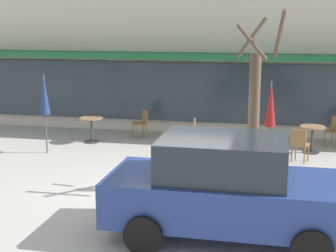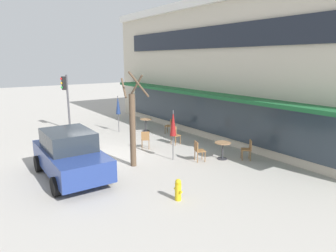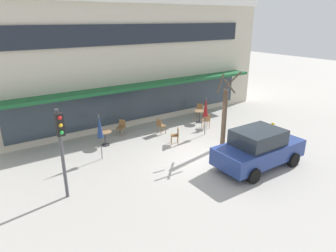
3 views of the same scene
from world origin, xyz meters
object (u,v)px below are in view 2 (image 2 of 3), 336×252
cafe_table_near_wall (223,148)px  patio_umbrella_cream_folded (173,124)px  cafe_chair_2 (170,125)px  cafe_table_streetside (146,123)px  cafe_chair_1 (248,148)px  traffic_light_pole (66,93)px  cafe_chair_4 (198,150)px  street_tree (133,126)px  fire_hydrant (178,190)px  cafe_chair_3 (175,134)px  parked_sedan (70,154)px  patio_umbrella_green_folded (118,105)px  cafe_chair_0 (145,138)px

cafe_table_near_wall → patio_umbrella_cream_folded: patio_umbrella_cream_folded is taller
cafe_chair_2 → cafe_table_streetside: bearing=-148.0°
cafe_chair_1 → traffic_light_pole: 11.41m
cafe_chair_4 → traffic_light_pole: bearing=-163.2°
cafe_table_near_wall → street_tree: 4.09m
cafe_chair_2 → cafe_chair_4: bearing=-21.5°
patio_umbrella_cream_folded → fire_hydrant: (3.21, -2.14, -1.27)m
cafe_chair_3 → fire_hydrant: size_ratio=1.26×
patio_umbrella_cream_folded → parked_sedan: (-0.63, -4.26, -0.75)m
patio_umbrella_green_folded → patio_umbrella_cream_folded: same height
cafe_chair_1 → cafe_chair_3: bearing=-164.0°
cafe_chair_1 → fire_hydrant: size_ratio=1.26×
cafe_table_streetside → fire_hydrant: (8.49, -3.92, -0.16)m
cafe_table_streetside → street_tree: bearing=-35.7°
patio_umbrella_green_folded → cafe_chair_4: patio_umbrella_green_folded is taller
patio_umbrella_green_folded → cafe_chair_2: bearing=46.7°
cafe_table_near_wall → patio_umbrella_green_folded: size_ratio=0.35×
patio_umbrella_cream_folded → cafe_chair_2: (-3.92, 2.63, -1.10)m
patio_umbrella_cream_folded → cafe_chair_0: 2.39m
cafe_table_near_wall → cafe_chair_3: size_ratio=0.85×
cafe_chair_0 → cafe_chair_2: same height
cafe_chair_3 → traffic_light_pole: 7.52m
cafe_chair_2 → traffic_light_pole: traffic_light_pole is taller
cafe_chair_3 → parked_sedan: size_ratio=0.21×
cafe_chair_3 → cafe_chair_4: bearing=-15.7°
cafe_chair_1 → parked_sedan: bearing=-109.9°
cafe_chair_3 → street_tree: size_ratio=0.23×
street_tree → traffic_light_pole: bearing=-178.5°
cafe_chair_0 → street_tree: street_tree is taller
cafe_table_streetside → cafe_chair_0: (3.16, -1.92, 0.01)m
patio_umbrella_green_folded → street_tree: size_ratio=0.57×
cafe_chair_1 → fire_hydrant: bearing=-74.6°
parked_sedan → fire_hydrant: (3.84, 2.13, -0.53)m
cafe_table_near_wall → traffic_light_pole: bearing=-158.1°
fire_hydrant → cafe_chair_3: bearing=144.6°
cafe_table_streetside → traffic_light_pole: traffic_light_pole is taller
cafe_chair_4 → fire_hydrant: bearing=-50.2°
cafe_chair_3 → fire_hydrant: 6.38m
cafe_chair_0 → cafe_chair_4: size_ratio=1.00×
parked_sedan → fire_hydrant: size_ratio=5.99×
parked_sedan → cafe_chair_1: bearing=70.1°
patio_umbrella_cream_folded → cafe_chair_0: bearing=-176.4°
patio_umbrella_cream_folded → cafe_chair_0: patio_umbrella_cream_folded is taller
patio_umbrella_cream_folded → parked_sedan: patio_umbrella_cream_folded is taller
cafe_chair_0 → patio_umbrella_green_folded: bearing=173.0°
cafe_chair_3 → cafe_chair_4: same height
cafe_chair_1 → parked_sedan: parked_sedan is taller
cafe_chair_3 → patio_umbrella_green_folded: bearing=-163.5°
cafe_chair_1 → traffic_light_pole: bearing=-155.6°
cafe_table_streetside → patio_umbrella_cream_folded: size_ratio=0.35×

